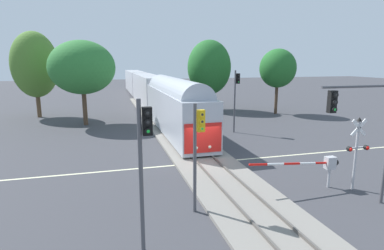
{
  "coord_description": "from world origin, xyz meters",
  "views": [
    {
      "loc": [
        -6.48,
        -20.24,
        7.01
      ],
      "look_at": [
        0.07,
        3.7,
        2.0
      ],
      "focal_mm": 29.42,
      "sensor_mm": 36.0,
      "label": 1
    }
  ],
  "objects_px": {
    "crossing_gate_near": "(321,164)",
    "pine_left_background": "(35,65)",
    "maple_right_background": "(278,68)",
    "elm_centre_background": "(209,68)",
    "traffic_signal_far_side": "(236,91)",
    "traffic_signal_median": "(198,141)",
    "traffic_signal_near_right": "(374,113)",
    "traffic_signal_near_left": "(144,152)",
    "oak_behind_train": "(82,68)",
    "commuter_train": "(148,89)",
    "crossing_signal_mast": "(357,146)"
  },
  "relations": [
    {
      "from": "commuter_train",
      "to": "elm_centre_background",
      "type": "bearing_deg",
      "value": -36.33
    },
    {
      "from": "crossing_signal_mast",
      "to": "traffic_signal_median",
      "type": "distance_m",
      "value": 9.17
    },
    {
      "from": "crossing_signal_mast",
      "to": "crossing_gate_near",
      "type": "bearing_deg",
      "value": 159.74
    },
    {
      "from": "pine_left_background",
      "to": "crossing_gate_near",
      "type": "bearing_deg",
      "value": -56.13
    },
    {
      "from": "traffic_signal_median",
      "to": "oak_behind_train",
      "type": "xyz_separation_m",
      "value": [
        -6.32,
        23.51,
        2.9
      ]
    },
    {
      "from": "pine_left_background",
      "to": "elm_centre_background",
      "type": "bearing_deg",
      "value": 0.47
    },
    {
      "from": "traffic_signal_near_left",
      "to": "oak_behind_train",
      "type": "distance_m",
      "value": 26.41
    },
    {
      "from": "traffic_signal_far_side",
      "to": "traffic_signal_near_right",
      "type": "xyz_separation_m",
      "value": [
        -0.37,
        -17.01,
        0.52
      ]
    },
    {
      "from": "commuter_train",
      "to": "traffic_signal_far_side",
      "type": "distance_m",
      "value": 21.85
    },
    {
      "from": "traffic_signal_far_side",
      "to": "traffic_signal_near_left",
      "type": "distance_m",
      "value": 21.17
    },
    {
      "from": "crossing_gate_near",
      "to": "traffic_signal_near_right",
      "type": "distance_m",
      "value": 4.1
    },
    {
      "from": "traffic_signal_far_side",
      "to": "elm_centre_background",
      "type": "distance_m",
      "value": 15.35
    },
    {
      "from": "crossing_signal_mast",
      "to": "traffic_signal_far_side",
      "type": "height_order",
      "value": "traffic_signal_far_side"
    },
    {
      "from": "traffic_signal_far_side",
      "to": "elm_centre_background",
      "type": "relative_size",
      "value": 0.61
    },
    {
      "from": "traffic_signal_far_side",
      "to": "maple_right_background",
      "type": "height_order",
      "value": "maple_right_background"
    },
    {
      "from": "traffic_signal_median",
      "to": "traffic_signal_near_right",
      "type": "distance_m",
      "value": 8.33
    },
    {
      "from": "crossing_gate_near",
      "to": "traffic_signal_median",
      "type": "distance_m",
      "value": 7.74
    },
    {
      "from": "crossing_signal_mast",
      "to": "traffic_signal_median",
      "type": "xyz_separation_m",
      "value": [
        -9.11,
        -0.25,
        0.98
      ]
    },
    {
      "from": "crossing_signal_mast",
      "to": "elm_centre_background",
      "type": "xyz_separation_m",
      "value": [
        1.52,
        30.24,
        3.68
      ]
    },
    {
      "from": "maple_right_background",
      "to": "crossing_gate_near",
      "type": "bearing_deg",
      "value": -114.68
    },
    {
      "from": "crossing_gate_near",
      "to": "traffic_signal_far_side",
      "type": "height_order",
      "value": "traffic_signal_far_side"
    },
    {
      "from": "traffic_signal_near_left",
      "to": "pine_left_background",
      "type": "xyz_separation_m",
      "value": [
        -9.59,
        32.83,
        2.76
      ]
    },
    {
      "from": "oak_behind_train",
      "to": "crossing_signal_mast",
      "type": "bearing_deg",
      "value": -56.45
    },
    {
      "from": "crossing_gate_near",
      "to": "maple_right_background",
      "type": "relative_size",
      "value": 0.63
    },
    {
      "from": "oak_behind_train",
      "to": "elm_centre_background",
      "type": "bearing_deg",
      "value": 22.35
    },
    {
      "from": "maple_right_background",
      "to": "elm_centre_background",
      "type": "bearing_deg",
      "value": 144.29
    },
    {
      "from": "elm_centre_background",
      "to": "traffic_signal_median",
      "type": "bearing_deg",
      "value": -109.23
    },
    {
      "from": "traffic_signal_near_left",
      "to": "commuter_train",
      "type": "bearing_deg",
      "value": 82.25
    },
    {
      "from": "traffic_signal_median",
      "to": "traffic_signal_near_left",
      "type": "distance_m",
      "value": 3.75
    },
    {
      "from": "traffic_signal_far_side",
      "to": "pine_left_background",
      "type": "distance_m",
      "value": 25.68
    },
    {
      "from": "commuter_train",
      "to": "traffic_signal_far_side",
      "type": "bearing_deg",
      "value": -74.31
    },
    {
      "from": "crossing_gate_near",
      "to": "pine_left_background",
      "type": "height_order",
      "value": "pine_left_background"
    },
    {
      "from": "commuter_train",
      "to": "pine_left_background",
      "type": "xyz_separation_m",
      "value": [
        -14.89,
        -6.12,
        3.88
      ]
    },
    {
      "from": "crossing_gate_near",
      "to": "elm_centre_background",
      "type": "relative_size",
      "value": 0.55
    },
    {
      "from": "commuter_train",
      "to": "maple_right_background",
      "type": "distance_m",
      "value": 19.93
    },
    {
      "from": "commuter_train",
      "to": "traffic_signal_near_left",
      "type": "relative_size",
      "value": 10.8
    },
    {
      "from": "traffic_signal_near_right",
      "to": "maple_right_background",
      "type": "distance_m",
      "value": 28.44
    },
    {
      "from": "crossing_signal_mast",
      "to": "pine_left_background",
      "type": "bearing_deg",
      "value": 125.51
    },
    {
      "from": "elm_centre_background",
      "to": "traffic_signal_near_right",
      "type": "bearing_deg",
      "value": -94.53
    },
    {
      "from": "elm_centre_background",
      "to": "oak_behind_train",
      "type": "bearing_deg",
      "value": -157.65
    },
    {
      "from": "traffic_signal_median",
      "to": "maple_right_background",
      "type": "bearing_deg",
      "value": 53.44
    },
    {
      "from": "elm_centre_background",
      "to": "pine_left_background",
      "type": "height_order",
      "value": "pine_left_background"
    },
    {
      "from": "pine_left_background",
      "to": "maple_right_background",
      "type": "bearing_deg",
      "value": -10.0
    },
    {
      "from": "crossing_gate_near",
      "to": "elm_centre_background",
      "type": "distance_m",
      "value": 30.16
    },
    {
      "from": "traffic_signal_median",
      "to": "elm_centre_background",
      "type": "relative_size",
      "value": 0.51
    },
    {
      "from": "crossing_gate_near",
      "to": "traffic_signal_far_side",
      "type": "xyz_separation_m",
      "value": [
        1.04,
        14.56,
        2.7
      ]
    },
    {
      "from": "commuter_train",
      "to": "crossing_gate_near",
      "type": "distance_m",
      "value": 35.9
    },
    {
      "from": "crossing_signal_mast",
      "to": "traffic_signal_near_left",
      "type": "height_order",
      "value": "traffic_signal_near_left"
    },
    {
      "from": "traffic_signal_far_side",
      "to": "traffic_signal_median",
      "type": "distance_m",
      "value": 17.6
    },
    {
      "from": "traffic_signal_near_left",
      "to": "maple_right_background",
      "type": "relative_size",
      "value": 0.66
    }
  ]
}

